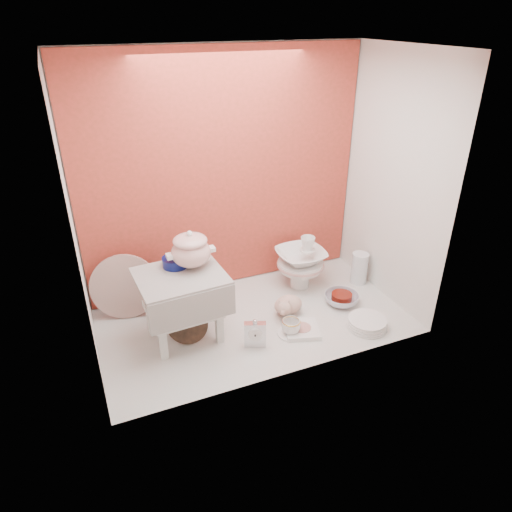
{
  "coord_description": "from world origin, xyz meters",
  "views": [
    {
      "loc": [
        -0.87,
        -2.12,
        1.65
      ],
      "look_at": [
        0.02,
        0.02,
        0.42
      ],
      "focal_mm": 32.57,
      "sensor_mm": 36.0,
      "label": 1
    }
  ],
  "objects_px": {
    "step_stool": "(183,306)",
    "floral_platter": "(125,287)",
    "dinner_plate_stack": "(367,323)",
    "porcelain_tower": "(301,262)",
    "soup_tureen": "(191,249)",
    "crystal_bowl": "(341,299)",
    "plush_pig": "(288,305)",
    "gold_rim_teacup": "(291,327)",
    "blue_white_vase": "(168,292)",
    "mantel_clock": "(255,333)"
  },
  "relations": [
    {
      "from": "step_stool",
      "to": "soup_tureen",
      "type": "distance_m",
      "value": 0.33
    },
    {
      "from": "mantel_clock",
      "to": "crystal_bowl",
      "type": "xyz_separation_m",
      "value": [
        0.67,
        0.18,
        -0.05
      ]
    },
    {
      "from": "mantel_clock",
      "to": "porcelain_tower",
      "type": "bearing_deg",
      "value": 63.52
    },
    {
      "from": "soup_tureen",
      "to": "dinner_plate_stack",
      "type": "distance_m",
      "value": 1.11
    },
    {
      "from": "gold_rim_teacup",
      "to": "soup_tureen",
      "type": "bearing_deg",
      "value": 149.49
    },
    {
      "from": "blue_white_vase",
      "to": "crystal_bowl",
      "type": "distance_m",
      "value": 1.09
    },
    {
      "from": "soup_tureen",
      "to": "floral_platter",
      "type": "height_order",
      "value": "soup_tureen"
    },
    {
      "from": "step_stool",
      "to": "blue_white_vase",
      "type": "distance_m",
      "value": 0.33
    },
    {
      "from": "step_stool",
      "to": "soup_tureen",
      "type": "relative_size",
      "value": 1.8
    },
    {
      "from": "floral_platter",
      "to": "crystal_bowl",
      "type": "distance_m",
      "value": 1.34
    },
    {
      "from": "blue_white_vase",
      "to": "crystal_bowl",
      "type": "xyz_separation_m",
      "value": [
        1.02,
        -0.37,
        -0.08
      ]
    },
    {
      "from": "floral_platter",
      "to": "plush_pig",
      "type": "height_order",
      "value": "floral_platter"
    },
    {
      "from": "soup_tureen",
      "to": "floral_platter",
      "type": "xyz_separation_m",
      "value": [
        -0.35,
        0.28,
        -0.31
      ]
    },
    {
      "from": "blue_white_vase",
      "to": "porcelain_tower",
      "type": "xyz_separation_m",
      "value": [
        0.87,
        -0.08,
        0.07
      ]
    },
    {
      "from": "crystal_bowl",
      "to": "step_stool",
      "type": "bearing_deg",
      "value": 176.6
    },
    {
      "from": "dinner_plate_stack",
      "to": "porcelain_tower",
      "type": "height_order",
      "value": "porcelain_tower"
    },
    {
      "from": "step_stool",
      "to": "dinner_plate_stack",
      "type": "relative_size",
      "value": 1.96
    },
    {
      "from": "crystal_bowl",
      "to": "soup_tureen",
      "type": "bearing_deg",
      "value": 172.36
    },
    {
      "from": "soup_tureen",
      "to": "blue_white_vase",
      "type": "bearing_deg",
      "value": 111.74
    },
    {
      "from": "blue_white_vase",
      "to": "dinner_plate_stack",
      "type": "height_order",
      "value": "blue_white_vase"
    },
    {
      "from": "soup_tureen",
      "to": "blue_white_vase",
      "type": "height_order",
      "value": "soup_tureen"
    },
    {
      "from": "blue_white_vase",
      "to": "gold_rim_teacup",
      "type": "distance_m",
      "value": 0.79
    },
    {
      "from": "floral_platter",
      "to": "gold_rim_teacup",
      "type": "bearing_deg",
      "value": -33.97
    },
    {
      "from": "step_stool",
      "to": "floral_platter",
      "type": "xyz_separation_m",
      "value": [
        -0.27,
        0.34,
        -0.0
      ]
    },
    {
      "from": "plush_pig",
      "to": "step_stool",
      "type": "bearing_deg",
      "value": 152.78
    },
    {
      "from": "floral_platter",
      "to": "porcelain_tower",
      "type": "xyz_separation_m",
      "value": [
        1.12,
        -0.1,
        -0.02
      ]
    },
    {
      "from": "soup_tureen",
      "to": "crystal_bowl",
      "type": "height_order",
      "value": "soup_tureen"
    },
    {
      "from": "dinner_plate_stack",
      "to": "porcelain_tower",
      "type": "distance_m",
      "value": 0.61
    },
    {
      "from": "gold_rim_teacup",
      "to": "porcelain_tower",
      "type": "distance_m",
      "value": 0.56
    },
    {
      "from": "soup_tureen",
      "to": "dinner_plate_stack",
      "type": "xyz_separation_m",
      "value": [
        0.92,
        -0.4,
        -0.48
      ]
    },
    {
      "from": "soup_tureen",
      "to": "blue_white_vase",
      "type": "xyz_separation_m",
      "value": [
        -0.1,
        0.25,
        -0.4
      ]
    },
    {
      "from": "floral_platter",
      "to": "blue_white_vase",
      "type": "bearing_deg",
      "value": -5.58
    },
    {
      "from": "plush_pig",
      "to": "porcelain_tower",
      "type": "relative_size",
      "value": 0.63
    },
    {
      "from": "mantel_clock",
      "to": "soup_tureen",
      "type": "bearing_deg",
      "value": 151.05
    },
    {
      "from": "dinner_plate_stack",
      "to": "mantel_clock",
      "type": "bearing_deg",
      "value": 171.92
    },
    {
      "from": "dinner_plate_stack",
      "to": "blue_white_vase",
      "type": "bearing_deg",
      "value": 147.63
    },
    {
      "from": "blue_white_vase",
      "to": "mantel_clock",
      "type": "relative_size",
      "value": 1.3
    },
    {
      "from": "mantel_clock",
      "to": "dinner_plate_stack",
      "type": "distance_m",
      "value": 0.68
    },
    {
      "from": "floral_platter",
      "to": "blue_white_vase",
      "type": "xyz_separation_m",
      "value": [
        0.25,
        -0.02,
        -0.09
      ]
    },
    {
      "from": "floral_platter",
      "to": "mantel_clock",
      "type": "height_order",
      "value": "floral_platter"
    },
    {
      "from": "plush_pig",
      "to": "dinner_plate_stack",
      "type": "height_order",
      "value": "plush_pig"
    },
    {
      "from": "soup_tureen",
      "to": "mantel_clock",
      "type": "height_order",
      "value": "soup_tureen"
    },
    {
      "from": "blue_white_vase",
      "to": "step_stool",
      "type": "bearing_deg",
      "value": -86.94
    },
    {
      "from": "gold_rim_teacup",
      "to": "step_stool",
      "type": "bearing_deg",
      "value": 158.73
    },
    {
      "from": "blue_white_vase",
      "to": "plush_pig",
      "type": "xyz_separation_m",
      "value": [
        0.65,
        -0.34,
        -0.05
      ]
    },
    {
      "from": "crystal_bowl",
      "to": "blue_white_vase",
      "type": "bearing_deg",
      "value": 159.8
    },
    {
      "from": "floral_platter",
      "to": "crystal_bowl",
      "type": "xyz_separation_m",
      "value": [
        1.26,
        -0.4,
        -0.17
      ]
    },
    {
      "from": "floral_platter",
      "to": "blue_white_vase",
      "type": "height_order",
      "value": "floral_platter"
    },
    {
      "from": "floral_platter",
      "to": "plush_pig",
      "type": "relative_size",
      "value": 1.78
    },
    {
      "from": "plush_pig",
      "to": "soup_tureen",
      "type": "bearing_deg",
      "value": 145.9
    }
  ]
}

